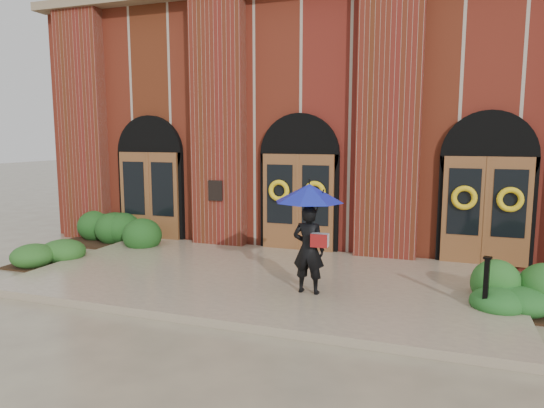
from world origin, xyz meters
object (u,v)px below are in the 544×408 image
at_px(metal_post, 486,283).
at_px(hedge_wall_left, 120,230).
at_px(man_with_umbrella, 309,217).
at_px(hedge_wall_right, 533,283).

xyz_separation_m(metal_post, hedge_wall_left, (-9.50, 2.81, -0.22)).
bearing_deg(hedge_wall_left, metal_post, -16.46).
distance_m(man_with_umbrella, metal_post, 3.24).
xyz_separation_m(man_with_umbrella, metal_post, (3.10, 0.06, -0.96)).
distance_m(hedge_wall_left, hedge_wall_right, 10.54).
relative_size(metal_post, hedge_wall_right, 0.30).
xyz_separation_m(man_with_umbrella, hedge_wall_right, (4.00, 1.17, -1.20)).
bearing_deg(man_with_umbrella, hedge_wall_left, -21.90).
height_order(metal_post, hedge_wall_right, metal_post).
height_order(hedge_wall_left, hedge_wall_right, hedge_wall_left).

